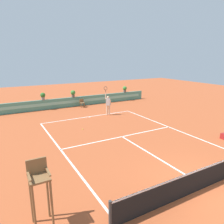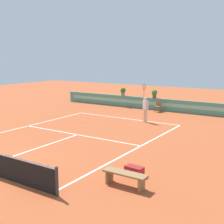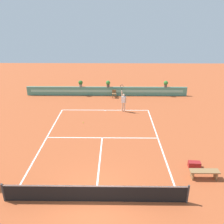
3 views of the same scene
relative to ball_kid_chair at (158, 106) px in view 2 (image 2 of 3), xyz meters
The scene contains 10 objects.
ground_plane 9.71m from the ball_kid_chair, 95.02° to the right, with size 60.00×60.00×0.00m, color #A84C28.
court_lines 8.99m from the ball_kid_chair, 95.42° to the right, with size 8.32×11.94×0.01m.
back_wall_barrier 1.12m from the ball_kid_chair, 139.28° to the left, with size 18.00×0.21×1.00m.
ball_kid_chair is the anchor object (origin of this frame).
bench_courtside 14.71m from the ball_kid_chair, 70.12° to the right, with size 1.60×0.44×0.51m.
gear_bag 13.68m from the ball_kid_chair, 69.42° to the right, with size 0.70×0.36×0.36m, color maroon.
tennis_player 4.20m from the ball_kid_chair, 77.70° to the right, with size 0.56×0.36×2.58m.
tennis_ball_near_baseline 7.16m from the ball_kid_chair, 111.18° to the right, with size 0.07×0.07×0.07m, color #CCE033.
potted_plant_centre 1.37m from the ball_kid_chair, 132.86° to the left, with size 0.48×0.48×0.72m.
potted_plant_left 3.93m from the ball_kid_chair, 168.96° to the left, with size 0.48×0.48×0.72m.
Camera 2 is at (10.76, -6.61, 4.40)m, focal length 48.17 mm.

